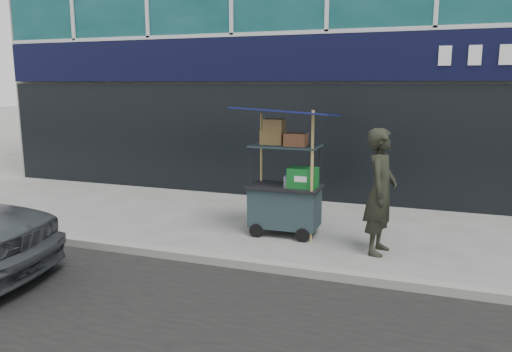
% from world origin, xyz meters
% --- Properties ---
extents(ground, '(80.00, 80.00, 0.00)m').
position_xyz_m(ground, '(0.00, 0.00, 0.00)').
color(ground, slate).
rests_on(ground, ground).
extents(curb, '(80.00, 0.18, 0.12)m').
position_xyz_m(curb, '(0.00, -0.20, 0.06)').
color(curb, gray).
rests_on(curb, ground).
extents(vendor_cart, '(1.54, 1.09, 2.06)m').
position_xyz_m(vendor_cart, '(-0.07, 1.43, 0.72)').
color(vendor_cart, '#1A282C').
rests_on(vendor_cart, ground).
extents(vendor_man, '(0.51, 0.70, 1.80)m').
position_xyz_m(vendor_man, '(1.44, 1.02, 0.90)').
color(vendor_man, black).
rests_on(vendor_man, ground).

